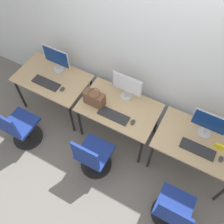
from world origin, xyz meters
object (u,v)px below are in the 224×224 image
object	(u,v)px
keyboard_left	(46,83)
handbag	(94,98)
monitor_left	(56,58)
monitor_right	(209,124)
mouse_center	(133,122)
office_chair_center	(93,157)
mouse_right	(221,159)
office_chair_left	(19,128)
mouse_left	(62,89)
keyboard_right	(198,149)
monitor_center	(127,86)
keyboard_center	(113,115)
office_chair_right	(172,211)

from	to	relation	value
keyboard_left	handbag	distance (m)	0.86
monitor_left	monitor_right	distance (m)	2.39
mouse_center	handbag	xyz separation A→B (m)	(-0.63, 0.04, 0.10)
mouse_center	office_chair_center	size ratio (longest dim) A/B	0.10
keyboard_left	office_chair_center	world-z (taller)	office_chair_center
monitor_right	mouse_right	size ratio (longest dim) A/B	5.05
monitor_left	office_chair_left	size ratio (longest dim) A/B	0.50
monitor_left	office_chair_left	xyz separation A→B (m)	(-0.08, -1.05, -0.60)
mouse_left	monitor_right	size ratio (longest dim) A/B	0.20
office_chair_center	keyboard_right	bearing A→B (deg)	26.12
keyboard_left	mouse_right	world-z (taller)	mouse_right
monitor_center	keyboard_right	xyz separation A→B (m)	(1.20, -0.34, -0.23)
monitor_left	mouse_left	distance (m)	0.49
mouse_center	mouse_left	bearing A→B (deg)	179.00
keyboard_center	monitor_right	size ratio (longest dim) A/B	0.99
keyboard_right	monitor_center	bearing A→B (deg)	164.20
mouse_center	office_chair_center	xyz separation A→B (m)	(-0.32, -0.57, -0.38)
monitor_left	monitor_center	bearing A→B (deg)	1.19
mouse_center	handbag	distance (m)	0.64
mouse_center	keyboard_left	bearing A→B (deg)	179.73
mouse_center	keyboard_right	world-z (taller)	mouse_center
monitor_center	mouse_right	size ratio (longest dim) A/B	5.05
monitor_center	keyboard_center	distance (m)	0.46
monitor_right	keyboard_right	world-z (taller)	monitor_right
monitor_left	office_chair_center	world-z (taller)	monitor_left
keyboard_left	monitor_right	world-z (taller)	monitor_right
mouse_left	office_chair_center	xyz separation A→B (m)	(0.87, -0.59, -0.38)
keyboard_right	handbag	distance (m)	1.54
mouse_right	mouse_left	bearing A→B (deg)	-179.64
keyboard_left	handbag	world-z (taller)	handbag
keyboard_right	office_chair_left	bearing A→B (deg)	-163.47
keyboard_left	mouse_center	distance (m)	1.49
keyboard_left	keyboard_center	size ratio (longest dim) A/B	1.00
keyboard_center	mouse_right	xyz separation A→B (m)	(1.50, 0.06, 0.01)
keyboard_left	monitor_center	world-z (taller)	monitor_center
monitor_left	keyboard_left	bearing A→B (deg)	-90.00
monitor_center	office_chair_right	distance (m)	1.74
monitor_left	monitor_center	world-z (taller)	same
handbag	monitor_center	bearing A→B (deg)	44.19
mouse_center	mouse_right	size ratio (longest dim) A/B	1.00
office_chair_center	keyboard_right	xyz separation A→B (m)	(1.23, 0.60, 0.38)
keyboard_center	mouse_center	bearing A→B (deg)	5.15
monitor_center	mouse_center	distance (m)	0.52
mouse_left	handbag	distance (m)	0.57
monitor_center	office_chair_center	size ratio (longest dim) A/B	0.50
monitor_left	keyboard_left	size ratio (longest dim) A/B	1.01
mouse_right	handbag	xyz separation A→B (m)	(-1.84, 0.00, 0.10)
monitor_right	office_chair_center	bearing A→B (deg)	-144.37
keyboard_right	mouse_right	xyz separation A→B (m)	(0.30, 0.00, 0.01)
monitor_center	office_chair_center	distance (m)	1.12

